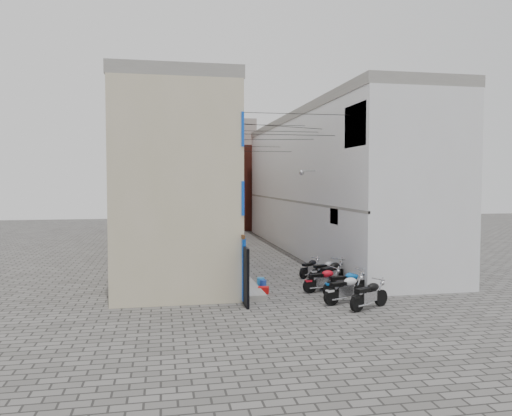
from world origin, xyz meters
TOP-DOWN VIEW (x-y plane):
  - ground at (0.00, 0.00)m, footprint 90.00×90.00m
  - plinth at (-2.05, 13.00)m, footprint 0.90×26.00m
  - building_left at (-4.98, 12.95)m, footprint 5.10×27.00m
  - building_right at (5.00, 13.00)m, footprint 5.94×26.00m
  - building_far_brick_left at (-2.00, 28.00)m, footprint 6.00×6.00m
  - building_far_brick_right at (3.00, 30.00)m, footprint 5.00×6.00m
  - building_far_concrete at (0.00, 34.00)m, footprint 8.00×5.00m
  - far_shopfront at (0.00, 25.20)m, footprint 2.00×0.30m
  - overhead_wires at (0.00, 7.64)m, footprint 5.80×13.02m
  - motorcycle_a at (1.83, -1.74)m, footprint 2.03×1.45m
  - motorcycle_b at (1.30, -0.76)m, footprint 2.13×1.31m
  - motorcycle_c at (1.72, 0.25)m, footprint 2.11×0.87m
  - motorcycle_d at (1.09, 1.27)m, footprint 1.98×0.97m
  - motorcycle_e at (1.81, 2.26)m, footprint 2.13×1.90m
  - motorcycle_f at (1.90, 3.30)m, footprint 2.05×1.25m
  - motorcycle_g at (1.50, 4.48)m, footprint 1.66×1.50m
  - person_a at (-2.35, 4.10)m, footprint 0.46×0.64m
  - person_b at (-2.21, 2.41)m, footprint 0.69×0.84m
  - water_jug_near at (-1.36, 1.99)m, footprint 0.34×0.34m
  - water_jug_far at (-1.43, 2.15)m, footprint 0.43×0.43m
  - red_crate at (-1.46, 1.42)m, footprint 0.51×0.44m

SIDE VIEW (x-z plane):
  - ground at x=0.00m, z-range 0.00..0.00m
  - plinth at x=-2.05m, z-range 0.00..0.25m
  - red_crate at x=-1.46m, z-range 0.00..0.27m
  - water_jug_near at x=-1.36m, z-range 0.00..0.45m
  - water_jug_far at x=-1.43m, z-range 0.00..0.52m
  - motorcycle_g at x=1.50m, z-range 0.00..0.99m
  - motorcycle_d at x=1.09m, z-range 0.00..1.10m
  - motorcycle_f at x=1.90m, z-range 0.00..1.13m
  - motorcycle_a at x=1.83m, z-range 0.00..1.14m
  - motorcycle_b at x=1.30m, z-range 0.00..1.18m
  - motorcycle_c at x=1.72m, z-range 0.00..1.19m
  - motorcycle_e at x=1.81m, z-range 0.00..1.26m
  - person_b at x=-2.21m, z-range 0.25..1.87m
  - person_a at x=-2.35m, z-range 0.25..1.91m
  - far_shopfront at x=0.00m, z-range 0.00..2.40m
  - building_far_brick_right at x=3.00m, z-range 0.00..8.00m
  - building_left at x=-4.98m, z-range 0.00..9.00m
  - building_right at x=5.00m, z-range 0.01..9.01m
  - building_far_brick_left at x=-2.00m, z-range 0.00..10.00m
  - building_far_concrete at x=0.00m, z-range 0.00..11.00m
  - overhead_wires at x=0.00m, z-range 6.46..7.79m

